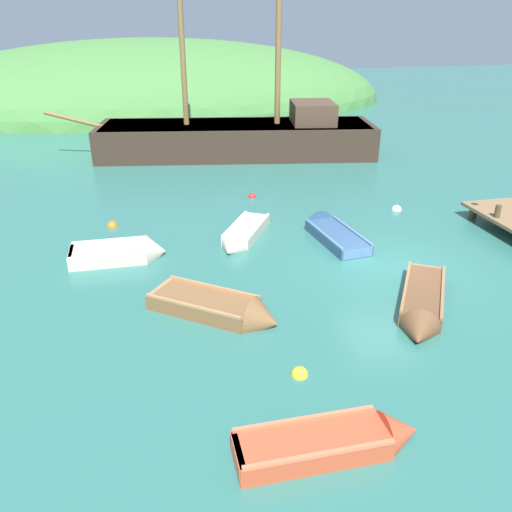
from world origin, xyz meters
TOP-DOWN VIEW (x-y plane):
  - ground_plane at (0.00, 0.00)m, footprint 120.00×120.00m
  - shore_hill at (-5.62, 35.01)m, footprint 41.42×26.11m
  - sailing_ship at (-1.69, 14.69)m, footprint 17.43×6.51m
  - rowboat_outer_left at (-5.44, -1.56)m, footprint 3.46×3.06m
  - rowboat_outer_right at (-3.94, 3.14)m, footprint 2.40×3.20m
  - rowboat_far at (-4.26, -6.49)m, footprint 3.40×0.94m
  - rowboat_portside at (-0.92, 2.75)m, footprint 1.47×3.56m
  - rowboat_center at (-7.86, 2.50)m, footprint 2.96×1.29m
  - rowboat_near_dock at (-0.36, -2.54)m, footprint 2.87×3.73m
  - buoy_orange at (-8.31, 5.42)m, footprint 0.39×0.39m
  - buoy_yellow at (-4.24, -4.34)m, footprint 0.37×0.37m
  - buoy_red at (-2.60, 7.50)m, footprint 0.35×0.35m
  - buoy_white at (2.59, 4.65)m, footprint 0.40×0.40m

SIDE VIEW (x-z plane):
  - ground_plane at x=0.00m, z-range 0.00..0.00m
  - shore_hill at x=-5.62m, z-range -5.22..5.22m
  - buoy_orange at x=-8.31m, z-range -0.20..0.20m
  - buoy_yellow at x=-4.24m, z-range -0.19..0.19m
  - buoy_red at x=-2.60m, z-range -0.18..0.18m
  - buoy_white at x=2.59m, z-range -0.20..0.20m
  - rowboat_outer_right at x=-3.94m, z-range -0.34..0.56m
  - rowboat_portside at x=-0.92m, z-range -0.42..0.66m
  - rowboat_near_dock at x=-0.36m, z-range -0.35..0.62m
  - rowboat_far at x=-4.26m, z-range -0.30..0.58m
  - rowboat_center at x=-7.86m, z-range -0.46..0.75m
  - rowboat_outer_left at x=-5.44m, z-range -0.42..0.71m
  - sailing_ship at x=-1.69m, z-range -5.83..7.08m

